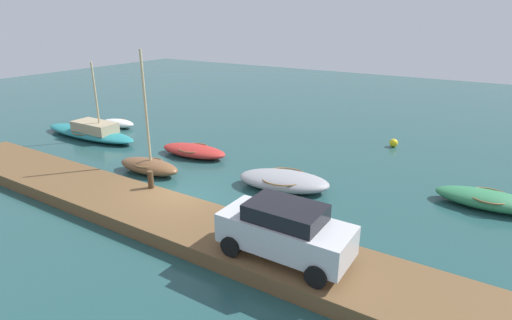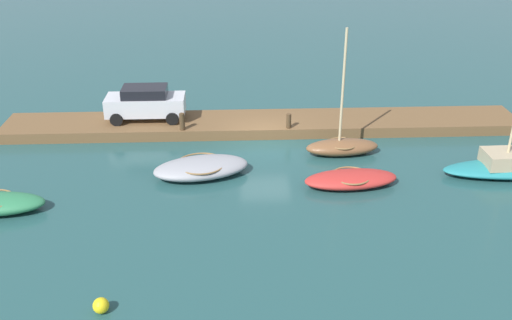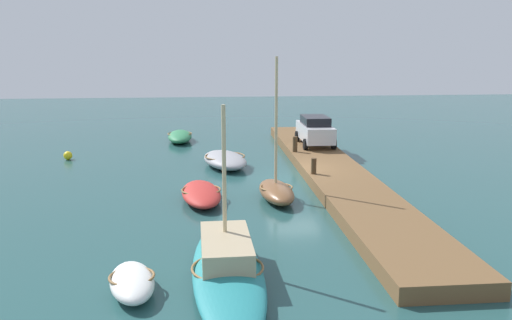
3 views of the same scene
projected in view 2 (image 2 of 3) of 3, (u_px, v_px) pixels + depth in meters
ground_plane at (265, 144)px, 28.51m from camera, size 84.00×84.00×0.00m
dock_platform at (263, 124)px, 30.14m from camera, size 26.42×2.95×0.53m
motorboat_grey at (201, 168)px, 25.28m from camera, size 4.51×2.96×0.76m
rowboat_brown at (342, 146)px, 27.25m from camera, size 3.53×1.59×5.98m
rowboat_red at (351, 179)px, 24.45m from camera, size 4.11×1.97×0.62m
mooring_post_west at (289, 121)px, 28.81m from camera, size 0.25×0.25×0.75m
mooring_post_mid_west at (182, 122)px, 28.57m from camera, size 0.27×0.27×0.86m
parked_car at (146, 103)px, 29.66m from camera, size 3.99×1.87×1.73m
marker_buoy at (101, 306)px, 17.28m from camera, size 0.49×0.49×0.49m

